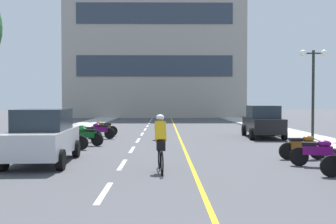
{
  "coord_description": "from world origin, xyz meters",
  "views": [
    {
      "loc": [
        -0.64,
        -3.08,
        2.1
      ],
      "look_at": [
        -0.43,
        17.08,
        1.53
      ],
      "focal_mm": 42.79,
      "sensor_mm": 36.0,
      "label": 1
    }
  ],
  "objects_px": {
    "motorcycle_6": "(69,139)",
    "motorcycle_8": "(86,133)",
    "street_lamp_mid": "(313,73)",
    "motorcycle_7": "(86,135)",
    "motorcycle_10": "(103,128)",
    "cyclist_rider": "(161,142)",
    "parked_car_near": "(43,136)",
    "motorcycle_5": "(303,146)",
    "motorcycle_9": "(100,130)",
    "motorcycle_4": "(318,152)",
    "parked_car_mid": "(263,121)"
  },
  "relations": [
    {
      "from": "motorcycle_6",
      "to": "motorcycle_8",
      "type": "height_order",
      "value": "same"
    },
    {
      "from": "street_lamp_mid",
      "to": "motorcycle_8",
      "type": "distance_m",
      "value": 12.21
    },
    {
      "from": "street_lamp_mid",
      "to": "motorcycle_8",
      "type": "height_order",
      "value": "street_lamp_mid"
    },
    {
      "from": "motorcycle_7",
      "to": "motorcycle_10",
      "type": "xyz_separation_m",
      "value": [
        0.01,
        4.99,
        0.0
      ]
    },
    {
      "from": "motorcycle_10",
      "to": "cyclist_rider",
      "type": "xyz_separation_m",
      "value": [
        3.51,
        -11.91,
        0.41
      ]
    },
    {
      "from": "parked_car_near",
      "to": "motorcycle_10",
      "type": "xyz_separation_m",
      "value": [
        0.42,
        10.29,
        -0.44
      ]
    },
    {
      "from": "motorcycle_5",
      "to": "motorcycle_9",
      "type": "xyz_separation_m",
      "value": [
        -8.48,
        7.81,
        0.0
      ]
    },
    {
      "from": "motorcycle_8",
      "to": "motorcycle_7",
      "type": "bearing_deg",
      "value": -77.81
    },
    {
      "from": "motorcycle_5",
      "to": "motorcycle_4",
      "type": "bearing_deg",
      "value": -92.9
    },
    {
      "from": "motorcycle_8",
      "to": "motorcycle_9",
      "type": "height_order",
      "value": "same"
    },
    {
      "from": "motorcycle_4",
      "to": "cyclist_rider",
      "type": "bearing_deg",
      "value": -170.37
    },
    {
      "from": "motorcycle_7",
      "to": "motorcycle_9",
      "type": "distance_m",
      "value": 3.3
    },
    {
      "from": "motorcycle_8",
      "to": "street_lamp_mid",
      "type": "bearing_deg",
      "value": 3.36
    },
    {
      "from": "motorcycle_4",
      "to": "street_lamp_mid",
      "type": "bearing_deg",
      "value": 70.47
    },
    {
      "from": "motorcycle_5",
      "to": "cyclist_rider",
      "type": "height_order",
      "value": "cyclist_rider"
    },
    {
      "from": "motorcycle_4",
      "to": "motorcycle_5",
      "type": "distance_m",
      "value": 1.56
    },
    {
      "from": "motorcycle_6",
      "to": "cyclist_rider",
      "type": "relative_size",
      "value": 0.96
    },
    {
      "from": "motorcycle_8",
      "to": "cyclist_rider",
      "type": "relative_size",
      "value": 0.95
    },
    {
      "from": "motorcycle_6",
      "to": "street_lamp_mid",
      "type": "bearing_deg",
      "value": 17.81
    },
    {
      "from": "motorcycle_8",
      "to": "cyclist_rider",
      "type": "distance_m",
      "value": 9.32
    },
    {
      "from": "parked_car_near",
      "to": "motorcycle_7",
      "type": "bearing_deg",
      "value": 85.58
    },
    {
      "from": "parked_car_mid",
      "to": "cyclist_rider",
      "type": "distance_m",
      "value": 12.29
    },
    {
      "from": "motorcycle_6",
      "to": "motorcycle_8",
      "type": "relative_size",
      "value": 1.01
    },
    {
      "from": "motorcycle_10",
      "to": "motorcycle_8",
      "type": "bearing_deg",
      "value": -95.75
    },
    {
      "from": "parked_car_mid",
      "to": "motorcycle_6",
      "type": "relative_size",
      "value": 2.52
    },
    {
      "from": "street_lamp_mid",
      "to": "parked_car_near",
      "type": "relative_size",
      "value": 1.08
    },
    {
      "from": "motorcycle_8",
      "to": "motorcycle_10",
      "type": "relative_size",
      "value": 0.99
    },
    {
      "from": "parked_car_mid",
      "to": "motorcycle_7",
      "type": "distance_m",
      "value": 10.07
    },
    {
      "from": "motorcycle_10",
      "to": "motorcycle_4",
      "type": "bearing_deg",
      "value": -52.49
    },
    {
      "from": "street_lamp_mid",
      "to": "motorcycle_4",
      "type": "xyz_separation_m",
      "value": [
        -2.95,
        -8.32,
        -3.09
      ]
    },
    {
      "from": "motorcycle_7",
      "to": "motorcycle_10",
      "type": "bearing_deg",
      "value": 89.89
    },
    {
      "from": "parked_car_mid",
      "to": "motorcycle_6",
      "type": "height_order",
      "value": "parked_car_mid"
    },
    {
      "from": "motorcycle_5",
      "to": "parked_car_near",
      "type": "bearing_deg",
      "value": -175.06
    },
    {
      "from": "motorcycle_9",
      "to": "motorcycle_10",
      "type": "height_order",
      "value": "same"
    },
    {
      "from": "cyclist_rider",
      "to": "motorcycle_7",
      "type": "bearing_deg",
      "value": 116.98
    },
    {
      "from": "motorcycle_6",
      "to": "motorcycle_10",
      "type": "distance_m",
      "value": 6.59
    },
    {
      "from": "street_lamp_mid",
      "to": "motorcycle_10",
      "type": "distance_m",
      "value": 12.17
    },
    {
      "from": "parked_car_near",
      "to": "motorcycle_8",
      "type": "distance_m",
      "value": 6.86
    },
    {
      "from": "motorcycle_7",
      "to": "motorcycle_10",
      "type": "height_order",
      "value": "same"
    },
    {
      "from": "motorcycle_7",
      "to": "motorcycle_9",
      "type": "xyz_separation_m",
      "value": [
        0.11,
        3.3,
        0.0
      ]
    },
    {
      "from": "motorcycle_6",
      "to": "motorcycle_8",
      "type": "distance_m",
      "value": 3.13
    },
    {
      "from": "motorcycle_8",
      "to": "motorcycle_9",
      "type": "relative_size",
      "value": 1.0
    },
    {
      "from": "motorcycle_8",
      "to": "cyclist_rider",
      "type": "height_order",
      "value": "cyclist_rider"
    },
    {
      "from": "motorcycle_6",
      "to": "motorcycle_7",
      "type": "bearing_deg",
      "value": 74.14
    },
    {
      "from": "motorcycle_6",
      "to": "cyclist_rider",
      "type": "distance_m",
      "value": 6.67
    },
    {
      "from": "motorcycle_5",
      "to": "motorcycle_8",
      "type": "height_order",
      "value": "same"
    },
    {
      "from": "motorcycle_6",
      "to": "parked_car_mid",
      "type": "bearing_deg",
      "value": 29.7
    },
    {
      "from": "parked_car_near",
      "to": "cyclist_rider",
      "type": "bearing_deg",
      "value": -22.5
    },
    {
      "from": "motorcycle_5",
      "to": "street_lamp_mid",
      "type": "bearing_deg",
      "value": 66.98
    },
    {
      "from": "parked_car_near",
      "to": "motorcycle_9",
      "type": "distance_m",
      "value": 8.62
    }
  ]
}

